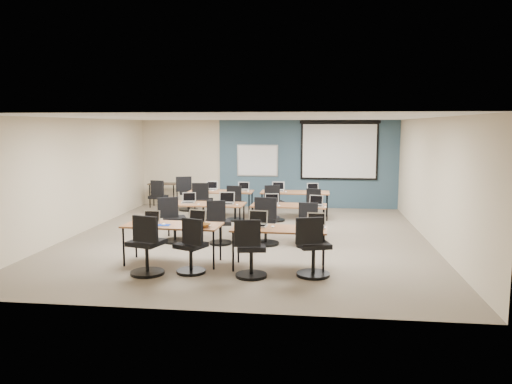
# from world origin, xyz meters

# --- Properties ---
(floor) EXTENTS (8.00, 9.00, 0.02)m
(floor) POSITION_xyz_m (0.00, 0.00, 0.00)
(floor) COLOR #6B6354
(floor) RESTS_ON ground
(ceiling) EXTENTS (8.00, 9.00, 0.02)m
(ceiling) POSITION_xyz_m (0.00, 0.00, 2.70)
(ceiling) COLOR white
(ceiling) RESTS_ON ground
(wall_back) EXTENTS (8.00, 0.04, 2.70)m
(wall_back) POSITION_xyz_m (0.00, 4.50, 1.35)
(wall_back) COLOR beige
(wall_back) RESTS_ON ground
(wall_front) EXTENTS (8.00, 0.04, 2.70)m
(wall_front) POSITION_xyz_m (0.00, -4.50, 1.35)
(wall_front) COLOR beige
(wall_front) RESTS_ON ground
(wall_left) EXTENTS (0.04, 9.00, 2.70)m
(wall_left) POSITION_xyz_m (-4.00, 0.00, 1.35)
(wall_left) COLOR beige
(wall_left) RESTS_ON ground
(wall_right) EXTENTS (0.04, 9.00, 2.70)m
(wall_right) POSITION_xyz_m (4.00, 0.00, 1.35)
(wall_right) COLOR beige
(wall_right) RESTS_ON ground
(blue_accent_panel) EXTENTS (5.50, 0.04, 2.70)m
(blue_accent_panel) POSITION_xyz_m (1.25, 4.47, 1.35)
(blue_accent_panel) COLOR #3D5977
(blue_accent_panel) RESTS_ON wall_back
(whiteboard) EXTENTS (1.28, 0.03, 0.98)m
(whiteboard) POSITION_xyz_m (-0.30, 4.43, 1.45)
(whiteboard) COLOR #ADB6BB
(whiteboard) RESTS_ON wall_back
(projector_screen) EXTENTS (2.40, 0.10, 1.82)m
(projector_screen) POSITION_xyz_m (2.20, 4.41, 1.89)
(projector_screen) COLOR black
(projector_screen) RESTS_ON wall_back
(training_table_front_left) EXTENTS (1.77, 0.74, 0.73)m
(training_table_front_left) POSITION_xyz_m (-1.07, -2.21, 0.68)
(training_table_front_left) COLOR #A9692A
(training_table_front_left) RESTS_ON floor
(training_table_front_right) EXTENTS (1.68, 0.70, 0.73)m
(training_table_front_right) POSITION_xyz_m (0.90, -2.30, 0.68)
(training_table_front_right) COLOR brown
(training_table_front_right) RESTS_ON floor
(training_table_mid_left) EXTENTS (1.78, 0.74, 0.73)m
(training_table_mid_left) POSITION_xyz_m (-1.00, 0.31, 0.68)
(training_table_mid_left) COLOR #A97E43
(training_table_mid_left) RESTS_ON floor
(training_table_mid_right) EXTENTS (1.71, 0.71, 0.73)m
(training_table_mid_right) POSITION_xyz_m (0.92, 0.34, 0.68)
(training_table_mid_right) COLOR #A66F41
(training_table_mid_right) RESTS_ON floor
(training_table_back_left) EXTENTS (1.77, 0.74, 0.73)m
(training_table_back_left) POSITION_xyz_m (-1.09, 2.53, 0.68)
(training_table_back_left) COLOR brown
(training_table_back_left) RESTS_ON floor
(training_table_back_right) EXTENTS (1.87, 0.78, 0.73)m
(training_table_back_right) POSITION_xyz_m (0.95, 2.62, 0.69)
(training_table_back_right) COLOR #A97942
(training_table_back_right) RESTS_ON floor
(laptop_0) EXTENTS (0.30, 0.26, 0.23)m
(laptop_0) POSITION_xyz_m (-1.50, -2.17, 0.79)
(laptop_0) COLOR #AEAEB9
(laptop_0) RESTS_ON training_table_front_left
(mouse_0) EXTENTS (0.09, 0.12, 0.04)m
(mouse_0) POSITION_xyz_m (-1.22, -2.27, 0.74)
(mouse_0) COLOR white
(mouse_0) RESTS_ON training_table_front_left
(task_chair_0) EXTENTS (0.59, 0.58, 1.05)m
(task_chair_0) POSITION_xyz_m (-1.30, -2.99, 0.44)
(task_chair_0) COLOR black
(task_chair_0) RESTS_ON floor
(laptop_1) EXTENTS (0.34, 0.29, 0.26)m
(laptop_1) POSITION_xyz_m (-0.64, -2.15, 0.79)
(laptop_1) COLOR #BABABD
(laptop_1) RESTS_ON training_table_front_left
(mouse_1) EXTENTS (0.07, 0.10, 0.03)m
(mouse_1) POSITION_xyz_m (-0.36, -2.32, 0.74)
(mouse_1) COLOR white
(mouse_1) RESTS_ON training_table_front_left
(task_chair_1) EXTENTS (0.54, 0.51, 0.99)m
(task_chair_1) POSITION_xyz_m (-0.57, -2.81, 0.41)
(task_chair_1) COLOR black
(task_chair_1) RESTS_ON floor
(laptop_2) EXTENTS (0.36, 0.30, 0.27)m
(laptop_2) POSITION_xyz_m (0.49, -2.14, 0.80)
(laptop_2) COLOR #A2A2AB
(laptop_2) RESTS_ON training_table_front_right
(mouse_2) EXTENTS (0.08, 0.11, 0.04)m
(mouse_2) POSITION_xyz_m (0.78, -2.25, 0.74)
(mouse_2) COLOR white
(mouse_2) RESTS_ON training_table_front_right
(task_chair_2) EXTENTS (0.53, 0.53, 1.01)m
(task_chair_2) POSITION_xyz_m (0.47, -2.92, 0.42)
(task_chair_2) COLOR black
(task_chair_2) RESTS_ON floor
(laptop_3) EXTENTS (0.33, 0.28, 0.25)m
(laptop_3) POSITION_xyz_m (1.55, -2.14, 0.79)
(laptop_3) COLOR #ADADB2
(laptop_3) RESTS_ON training_table_front_right
(mouse_3) EXTENTS (0.07, 0.10, 0.04)m
(mouse_3) POSITION_xyz_m (1.60, -2.24, 0.74)
(mouse_3) COLOR white
(mouse_3) RESTS_ON training_table_front_right
(task_chair_3) EXTENTS (0.58, 0.57, 1.04)m
(task_chair_3) POSITION_xyz_m (1.49, -2.73, 0.43)
(task_chair_3) COLOR black
(task_chair_3) RESTS_ON floor
(laptop_4) EXTENTS (0.31, 0.27, 0.24)m
(laptop_4) POSITION_xyz_m (-1.44, 0.35, 0.79)
(laptop_4) COLOR #B6B5C0
(laptop_4) RESTS_ON training_table_mid_left
(mouse_4) EXTENTS (0.08, 0.10, 0.03)m
(mouse_4) POSITION_xyz_m (-1.13, 0.09, 0.74)
(mouse_4) COLOR white
(mouse_4) RESTS_ON training_table_mid_left
(task_chair_4) EXTENTS (0.57, 0.54, 1.02)m
(task_chair_4) POSITION_xyz_m (-1.54, -0.61, 0.42)
(task_chair_4) COLOR black
(task_chair_4) RESTS_ON floor
(laptop_5) EXTENTS (0.36, 0.31, 0.27)m
(laptop_5) POSITION_xyz_m (-0.52, 0.28, 0.80)
(laptop_5) COLOR #BDBDBD
(laptop_5) RESTS_ON training_table_mid_left
(mouse_5) EXTENTS (0.07, 0.10, 0.03)m
(mouse_5) POSITION_xyz_m (-0.25, 0.11, 0.74)
(mouse_5) COLOR white
(mouse_5) RESTS_ON training_table_mid_left
(task_chair_5) EXTENTS (0.49, 0.49, 0.97)m
(task_chair_5) POSITION_xyz_m (-0.51, -0.66, 0.40)
(task_chair_5) COLOR black
(task_chair_5) RESTS_ON floor
(laptop_6) EXTENTS (0.32, 0.27, 0.24)m
(laptop_6) POSITION_xyz_m (0.52, 0.36, 0.79)
(laptop_6) COLOR silver
(laptop_6) RESTS_ON training_table_mid_right
(mouse_6) EXTENTS (0.09, 0.12, 0.04)m
(mouse_6) POSITION_xyz_m (0.71, 0.11, 0.74)
(mouse_6) COLOR white
(mouse_6) RESTS_ON training_table_mid_right
(task_chair_6) EXTENTS (0.58, 0.58, 1.05)m
(task_chair_6) POSITION_xyz_m (0.48, -0.59, 0.44)
(task_chair_6) COLOR black
(task_chair_6) RESTS_ON floor
(laptop_7) EXTENTS (0.31, 0.27, 0.24)m
(laptop_7) POSITION_xyz_m (1.54, 0.24, 0.79)
(laptop_7) COLOR #A4A5B2
(laptop_7) RESTS_ON training_table_mid_right
(mouse_7) EXTENTS (0.07, 0.10, 0.03)m
(mouse_7) POSITION_xyz_m (1.75, 0.05, 0.74)
(mouse_7) COLOR white
(mouse_7) RESTS_ON training_table_mid_right
(task_chair_7) EXTENTS (0.49, 0.49, 0.97)m
(task_chair_7) POSITION_xyz_m (1.38, -0.70, 0.40)
(task_chair_7) COLOR black
(task_chair_7) RESTS_ON floor
(laptop_8) EXTENTS (0.31, 0.27, 0.24)m
(laptop_8) POSITION_xyz_m (-1.40, 2.74, 0.79)
(laptop_8) COLOR silver
(laptop_8) RESTS_ON training_table_back_left
(mouse_8) EXTENTS (0.06, 0.09, 0.03)m
(mouse_8) POSITION_xyz_m (-1.32, 2.51, 0.74)
(mouse_8) COLOR white
(mouse_8) RESTS_ON training_table_back_left
(task_chair_8) EXTENTS (0.55, 0.55, 1.02)m
(task_chair_8) POSITION_xyz_m (-1.50, 2.05, 0.42)
(task_chair_8) COLOR black
(task_chair_8) RESTS_ON floor
(laptop_9) EXTENTS (0.30, 0.26, 0.23)m
(laptop_9) POSITION_xyz_m (-0.49, 2.73, 0.79)
(laptop_9) COLOR #B3B3B4
(laptop_9) RESTS_ON training_table_back_left
(mouse_9) EXTENTS (0.09, 0.12, 0.04)m
(mouse_9) POSITION_xyz_m (-0.33, 2.52, 0.74)
(mouse_9) COLOR white
(mouse_9) RESTS_ON training_table_back_left
(task_chair_9) EXTENTS (0.48, 0.48, 0.97)m
(task_chair_9) POSITION_xyz_m (-0.61, 2.00, 0.40)
(task_chair_9) COLOR black
(task_chair_9) RESTS_ON floor
(laptop_10) EXTENTS (0.33, 0.28, 0.25)m
(laptop_10) POSITION_xyz_m (0.48, 2.72, 0.79)
(laptop_10) COLOR #9E9FAB
(laptop_10) RESTS_ON training_table_back_right
(mouse_10) EXTENTS (0.08, 0.11, 0.04)m
(mouse_10) POSITION_xyz_m (0.71, 2.52, 0.74)
(mouse_10) COLOR white
(mouse_10) RESTS_ON training_table_back_right
(task_chair_10) EXTENTS (0.53, 0.50, 0.99)m
(task_chair_10) POSITION_xyz_m (0.44, 2.08, 0.41)
(task_chair_10) COLOR black
(task_chair_10) RESTS_ON floor
(laptop_11) EXTENTS (0.32, 0.27, 0.24)m
(laptop_11) POSITION_xyz_m (1.44, 2.62, 0.79)
(laptop_11) COLOR silver
(laptop_11) RESTS_ON training_table_back_right
(mouse_11) EXTENTS (0.07, 0.10, 0.03)m
(mouse_11) POSITION_xyz_m (1.65, 2.49, 0.74)
(mouse_11) COLOR white
(mouse_11) RESTS_ON training_table_back_right
(task_chair_11) EXTENTS (0.46, 0.46, 0.95)m
(task_chair_11) POSITION_xyz_m (1.44, 1.79, 0.39)
(task_chair_11) COLOR black
(task_chair_11) RESTS_ON floor
(blue_mousepad) EXTENTS (0.24, 0.20, 0.01)m
(blue_mousepad) POSITION_xyz_m (-1.20, -2.30, 0.73)
(blue_mousepad) COLOR #07299D
(blue_mousepad) RESTS_ON training_table_front_left
(snack_bowl) EXTENTS (0.41, 0.41, 0.08)m
(snack_bowl) POSITION_xyz_m (-0.46, -2.39, 0.77)
(snack_bowl) COLOR #984723
(snack_bowl) RESTS_ON training_table_front_left
(snack_plate) EXTENTS (0.21, 0.21, 0.01)m
(snack_plate) POSITION_xyz_m (0.46, -2.43, 0.74)
(snack_plate) COLOR white
(snack_plate) RESTS_ON training_table_front_right
(coffee_cup) EXTENTS (0.07, 0.07, 0.06)m
(coffee_cup) POSITION_xyz_m (0.53, -2.28, 0.77)
(coffee_cup) COLOR beige
(coffee_cup) RESTS_ON snack_plate
(utility_table) EXTENTS (0.88, 0.49, 0.75)m
(utility_table) POSITION_xyz_m (-3.21, 4.01, 0.65)
(utility_table) COLOR #37291A
(utility_table) RESTS_ON floor
(spare_chair_a) EXTENTS (0.58, 0.57, 1.04)m
(spare_chair_a) POSITION_xyz_m (-2.30, 3.44, 0.43)
(spare_chair_a) COLOR black
(spare_chair_a) RESTS_ON floor
(spare_chair_b) EXTENTS (0.49, 0.49, 0.98)m
(spare_chair_b) POSITION_xyz_m (-3.01, 2.87, 0.40)
(spare_chair_b) COLOR black
(spare_chair_b) RESTS_ON floor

